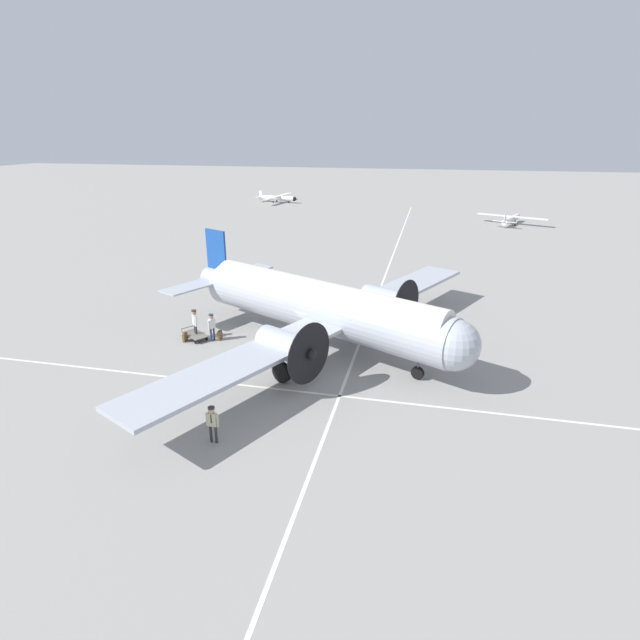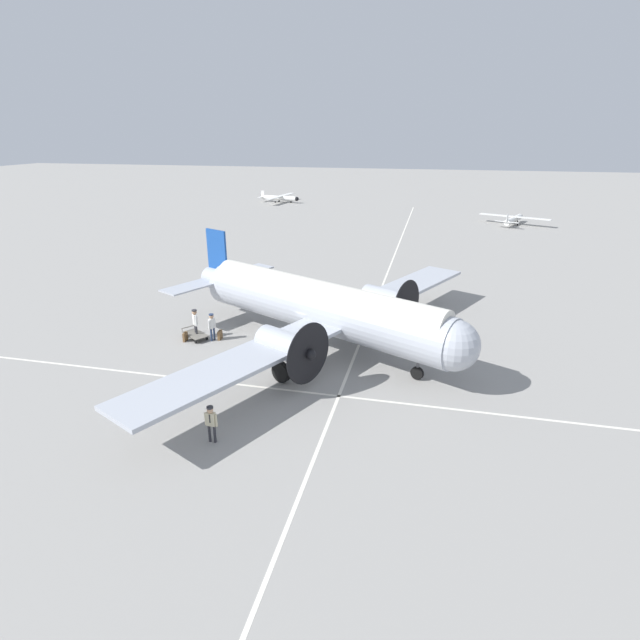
% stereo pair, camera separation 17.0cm
% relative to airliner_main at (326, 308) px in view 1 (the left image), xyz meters
% --- Properties ---
extents(ground_plane, '(300.00, 300.00, 0.00)m').
position_rel_airliner_main_xyz_m(ground_plane, '(0.19, 0.39, -2.58)').
color(ground_plane, gray).
extents(apron_line_eastwest, '(120.00, 0.16, 0.01)m').
position_rel_airliner_main_xyz_m(apron_line_eastwest, '(0.19, -1.83, -2.58)').
color(apron_line_eastwest, silver).
rests_on(apron_line_eastwest, ground_plane).
extents(apron_line_northsouth, '(0.16, 120.00, 0.01)m').
position_rel_airliner_main_xyz_m(apron_line_northsouth, '(-5.32, 0.39, -2.58)').
color(apron_line_northsouth, silver).
rests_on(apron_line_northsouth, ground_plane).
extents(airliner_main, '(25.69, 19.24, 5.98)m').
position_rel_airliner_main_xyz_m(airliner_main, '(0.00, 0.00, 0.00)').
color(airliner_main, '#ADB2BC').
rests_on(airliner_main, ground_plane).
extents(crew_foreground, '(0.29, 0.57, 1.67)m').
position_rel_airliner_main_xyz_m(crew_foreground, '(-10.25, 2.54, -1.53)').
color(crew_foreground, '#2D2D33').
rests_on(crew_foreground, ground_plane).
extents(passenger_boarding, '(0.50, 0.45, 1.86)m').
position_rel_airliner_main_xyz_m(passenger_boarding, '(-0.14, 8.23, -1.42)').
color(passenger_boarding, '#2D2D33').
rests_on(passenger_boarding, ground_plane).
extents(ramp_agent, '(0.55, 0.37, 1.73)m').
position_rel_airliner_main_xyz_m(ramp_agent, '(-0.29, 7.05, -1.50)').
color(ramp_agent, navy).
rests_on(ramp_agent, ground_plane).
extents(suitcase_near_door, '(0.47, 0.15, 0.61)m').
position_rel_airliner_main_xyz_m(suitcase_near_door, '(-0.04, 6.69, -2.29)').
color(suitcase_near_door, brown).
rests_on(suitcase_near_door, ground_plane).
extents(suitcase_upright_spare, '(0.46, 0.13, 0.60)m').
position_rel_airliner_main_xyz_m(suitcase_upright_spare, '(-0.77, 8.66, -2.30)').
color(suitcase_upright_spare, brown).
rests_on(suitcase_upright_spare, ground_plane).
extents(baggage_cart, '(1.78, 1.98, 0.56)m').
position_rel_airliner_main_xyz_m(baggage_cart, '(-0.27, 8.23, -2.31)').
color(baggage_cart, '#6B665B').
rests_on(baggage_cart, ground_plane).
extents(light_aircraft_distant, '(10.06, 7.55, 1.94)m').
position_rel_airliner_main_xyz_m(light_aircraft_distant, '(61.01, 21.87, -1.77)').
color(light_aircraft_distant, white).
rests_on(light_aircraft_distant, ground_plane).
extents(light_aircraft_taxiing, '(7.06, 9.12, 1.85)m').
position_rel_airliner_main_xyz_m(light_aircraft_taxiing, '(46.48, -16.11, -1.79)').
color(light_aircraft_taxiing, white).
rests_on(light_aircraft_taxiing, ground_plane).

